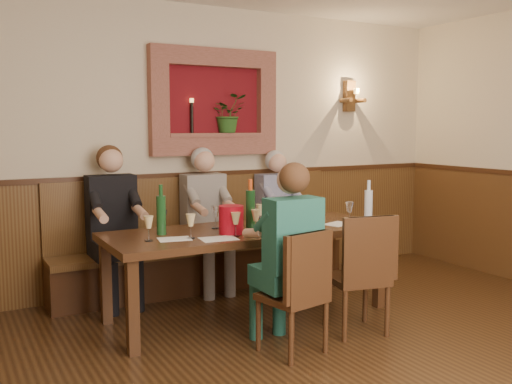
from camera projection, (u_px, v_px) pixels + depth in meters
room_shell at (410, 74)px, 3.06m from camera, size 6.04×6.04×2.82m
wainscoting at (403, 308)px, 3.21m from camera, size 6.02×6.02×1.15m
wall_niche at (218, 107)px, 5.75m from camera, size 1.36×0.30×1.06m
wall_sconce at (350, 97)px, 6.51m from camera, size 0.25×0.20×0.35m
dining_table at (248, 237)px, 4.81m from camera, size 2.40×0.90×0.75m
bench at (204, 256)px, 5.67m from camera, size 3.00×0.45×1.11m
chair_near_left at (294, 317)px, 4.04m from camera, size 0.47×0.47×0.90m
chair_near_right at (357, 298)px, 4.45m from camera, size 0.49×0.49×0.94m
person_bench_left at (115, 240)px, 5.11m from camera, size 0.43×0.52×1.44m
person_bench_mid at (207, 232)px, 5.55m from camera, size 0.41×0.50×1.40m
person_bench_right at (279, 227)px, 5.94m from camera, size 0.39×0.48×1.36m
person_chair_front at (286, 273)px, 4.09m from camera, size 0.39×0.48×1.36m
spittoon_bucket at (231, 220)px, 4.56m from camera, size 0.24×0.24×0.23m
wine_bottle_green_a at (250, 209)px, 4.69m from camera, size 0.08×0.08×0.43m
wine_bottle_green_b at (161, 214)px, 4.53m from camera, size 0.09×0.09×0.40m
water_bottle at (368, 206)px, 5.03m from camera, size 0.09×0.09×0.39m
tasting_sheet_a at (175, 239)px, 4.35m from camera, size 0.27×0.22×0.00m
tasting_sheet_b at (267, 230)px, 4.71m from camera, size 0.34×0.29×0.00m
tasting_sheet_c at (338, 224)px, 5.02m from camera, size 0.30×0.25×0.00m
tasting_sheet_d at (219, 239)px, 4.36m from camera, size 0.30×0.23×0.00m
wine_glass_0 at (260, 215)px, 4.90m from camera, size 0.08×0.08×0.19m
wine_glass_1 at (349, 212)px, 5.06m from camera, size 0.08×0.08×0.19m
wine_glass_2 at (191, 226)px, 4.36m from camera, size 0.08×0.08×0.19m
wine_glass_3 at (215, 217)px, 4.80m from camera, size 0.08×0.08×0.19m
wine_glass_4 at (163, 222)px, 4.57m from camera, size 0.08×0.08×0.19m
wine_glass_5 at (303, 218)px, 4.77m from camera, size 0.08×0.08×0.19m
wine_glass_6 at (256, 221)px, 4.60m from camera, size 0.08×0.08×0.19m
wine_glass_7 at (149, 228)px, 4.27m from camera, size 0.08×0.08×0.19m
wine_glass_8 at (236, 224)px, 4.45m from camera, size 0.08×0.08×0.19m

